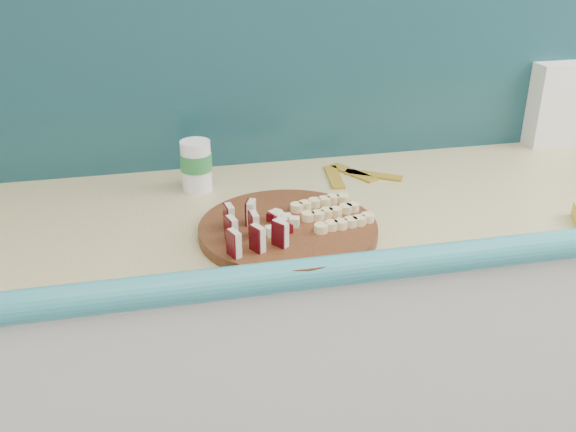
# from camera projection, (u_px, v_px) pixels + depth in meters

# --- Properties ---
(kitchen_counter) EXTENTS (2.20, 0.63, 0.91)m
(kitchen_counter) POSITION_uv_depth(u_px,v_px,m) (415.00, 349.00, 1.70)
(kitchen_counter) COLOR white
(kitchen_counter) RESTS_ON ground
(backsplash) EXTENTS (2.20, 0.02, 0.50)m
(backsplash) POSITION_uv_depth(u_px,v_px,m) (395.00, 60.00, 1.65)
(backsplash) COLOR teal
(backsplash) RESTS_ON kitchen_counter
(cutting_board) EXTENTS (0.43, 0.43, 0.02)m
(cutting_board) POSITION_uv_depth(u_px,v_px,m) (288.00, 230.00, 1.30)
(cutting_board) COLOR #451D0E
(cutting_board) RESTS_ON kitchen_counter
(apple_wedges) EXTENTS (0.11, 0.16, 0.05)m
(apple_wedges) POSITION_uv_depth(u_px,v_px,m) (248.00, 228.00, 1.23)
(apple_wedges) COLOR beige
(apple_wedges) RESTS_ON cutting_board
(apple_chunks) EXTENTS (0.06, 0.06, 0.02)m
(apple_chunks) POSITION_uv_depth(u_px,v_px,m) (277.00, 223.00, 1.29)
(apple_chunks) COLOR #F2E3C1
(apple_chunks) RESTS_ON cutting_board
(banana_slices) EXTENTS (0.16, 0.16, 0.02)m
(banana_slices) POSITION_uv_depth(u_px,v_px,m) (332.00, 212.00, 1.33)
(banana_slices) COLOR #F4DC95
(banana_slices) RESTS_ON cutting_board
(flour_bag) EXTENTS (0.13, 0.10, 0.23)m
(flour_bag) POSITION_uv_depth(u_px,v_px,m) (551.00, 103.00, 1.78)
(flour_bag) COLOR white
(flour_bag) RESTS_ON kitchen_counter
(canister) EXTENTS (0.07, 0.07, 0.12)m
(canister) POSITION_uv_depth(u_px,v_px,m) (196.00, 165.00, 1.49)
(canister) COLOR white
(canister) RESTS_ON kitchen_counter
(banana_peel) EXTENTS (0.19, 0.16, 0.01)m
(banana_peel) POSITION_uv_depth(u_px,v_px,m) (354.00, 175.00, 1.60)
(banana_peel) COLOR gold
(banana_peel) RESTS_ON kitchen_counter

